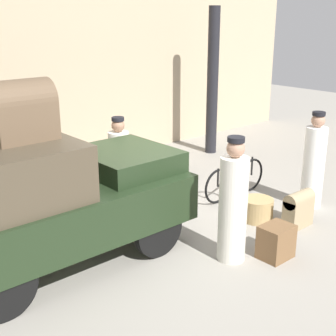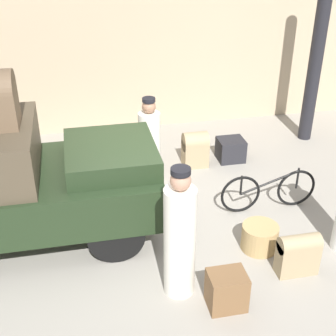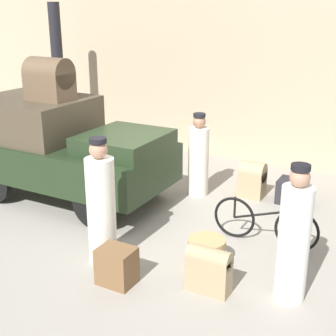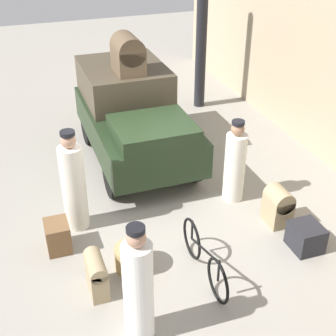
{
  "view_description": "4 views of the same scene",
  "coord_description": "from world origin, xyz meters",
  "px_view_note": "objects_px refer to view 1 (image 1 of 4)",
  "views": [
    {
      "loc": [
        -4.66,
        -5.38,
        3.39
      ],
      "look_at": [
        0.2,
        0.2,
        0.95
      ],
      "focal_mm": 50.0,
      "sensor_mm": 36.0,
      "label": 1
    },
    {
      "loc": [
        -1.08,
        -5.94,
        4.4
      ],
      "look_at": [
        0.2,
        0.2,
        0.95
      ],
      "focal_mm": 50.0,
      "sensor_mm": 36.0,
      "label": 2
    },
    {
      "loc": [
        3.7,
        -6.21,
        3.48
      ],
      "look_at": [
        0.2,
        0.2,
        0.95
      ],
      "focal_mm": 50.0,
      "sensor_mm": 36.0,
      "label": 3
    },
    {
      "loc": [
        6.71,
        -2.1,
        5.06
      ],
      "look_at": [
        0.2,
        0.2,
        0.95
      ],
      "focal_mm": 50.0,
      "sensor_mm": 36.0,
      "label": 4
    }
  ],
  "objects_px": {
    "truck": "(43,197)",
    "conductor_in_dark_uniform": "(233,205)",
    "trunk_wicker_pale": "(276,242)",
    "trunk_on_truck_roof": "(20,111)",
    "trunk_umber_medium": "(298,208)",
    "wicker_basket": "(257,209)",
    "bicycle": "(235,180)",
    "suitcase_small_leather": "(171,165)",
    "porter_carrying_trunk": "(119,163)",
    "porter_standing_middle": "(314,164)",
    "trunk_barrel_dark": "(147,166)"
  },
  "relations": [
    {
      "from": "truck",
      "to": "conductor_in_dark_uniform",
      "type": "height_order",
      "value": "truck"
    },
    {
      "from": "trunk_wicker_pale",
      "to": "trunk_on_truck_roof",
      "type": "height_order",
      "value": "trunk_on_truck_roof"
    },
    {
      "from": "trunk_umber_medium",
      "to": "trunk_wicker_pale",
      "type": "relative_size",
      "value": 1.23
    },
    {
      "from": "wicker_basket",
      "to": "trunk_wicker_pale",
      "type": "height_order",
      "value": "trunk_wicker_pale"
    },
    {
      "from": "bicycle",
      "to": "suitcase_small_leather",
      "type": "relative_size",
      "value": 3.21
    },
    {
      "from": "bicycle",
      "to": "porter_carrying_trunk",
      "type": "xyz_separation_m",
      "value": [
        -1.76,
        1.35,
        0.38
      ]
    },
    {
      "from": "truck",
      "to": "porter_carrying_trunk",
      "type": "xyz_separation_m",
      "value": [
        2.19,
        1.31,
        -0.29
      ]
    },
    {
      "from": "porter_standing_middle",
      "to": "trunk_wicker_pale",
      "type": "height_order",
      "value": "porter_standing_middle"
    },
    {
      "from": "conductor_in_dark_uniform",
      "to": "trunk_umber_medium",
      "type": "bearing_deg",
      "value": -0.14
    },
    {
      "from": "porter_carrying_trunk",
      "to": "trunk_wicker_pale",
      "type": "height_order",
      "value": "porter_carrying_trunk"
    },
    {
      "from": "suitcase_small_leather",
      "to": "trunk_wicker_pale",
      "type": "distance_m",
      "value": 4.02
    },
    {
      "from": "bicycle",
      "to": "wicker_basket",
      "type": "xyz_separation_m",
      "value": [
        -0.53,
        -0.97,
        -0.15
      ]
    },
    {
      "from": "trunk_umber_medium",
      "to": "trunk_barrel_dark",
      "type": "height_order",
      "value": "trunk_barrel_dark"
    },
    {
      "from": "trunk_wicker_pale",
      "to": "bicycle",
      "type": "bearing_deg",
      "value": 55.38
    },
    {
      "from": "suitcase_small_leather",
      "to": "wicker_basket",
      "type": "bearing_deg",
      "value": -99.88
    },
    {
      "from": "trunk_on_truck_roof",
      "to": "truck",
      "type": "bearing_deg",
      "value": 0.0
    },
    {
      "from": "conductor_in_dark_uniform",
      "to": "trunk_wicker_pale",
      "type": "distance_m",
      "value": 0.88
    },
    {
      "from": "truck",
      "to": "bicycle",
      "type": "relative_size",
      "value": 2.26
    },
    {
      "from": "trunk_umber_medium",
      "to": "truck",
      "type": "bearing_deg",
      "value": 156.5
    },
    {
      "from": "wicker_basket",
      "to": "conductor_in_dark_uniform",
      "type": "relative_size",
      "value": 0.29
    },
    {
      "from": "truck",
      "to": "wicker_basket",
      "type": "relative_size",
      "value": 6.96
    },
    {
      "from": "porter_standing_middle",
      "to": "trunk_barrel_dark",
      "type": "distance_m",
      "value": 3.35
    },
    {
      "from": "porter_carrying_trunk",
      "to": "porter_standing_middle",
      "type": "bearing_deg",
      "value": -46.06
    },
    {
      "from": "trunk_umber_medium",
      "to": "trunk_on_truck_roof",
      "type": "distance_m",
      "value": 4.65
    },
    {
      "from": "bicycle",
      "to": "trunk_on_truck_roof",
      "type": "relative_size",
      "value": 2.08
    },
    {
      "from": "truck",
      "to": "trunk_wicker_pale",
      "type": "distance_m",
      "value": 3.37
    },
    {
      "from": "suitcase_small_leather",
      "to": "trunk_on_truck_roof",
      "type": "xyz_separation_m",
      "value": [
        -4.11,
        -1.78,
        2.02
      ]
    },
    {
      "from": "truck",
      "to": "wicker_basket",
      "type": "bearing_deg",
      "value": -16.46
    },
    {
      "from": "bicycle",
      "to": "trunk_on_truck_roof",
      "type": "height_order",
      "value": "trunk_on_truck_roof"
    },
    {
      "from": "truck",
      "to": "suitcase_small_leather",
      "type": "height_order",
      "value": "truck"
    },
    {
      "from": "truck",
      "to": "wicker_basket",
      "type": "xyz_separation_m",
      "value": [
        3.42,
        -1.01,
        -0.82
      ]
    },
    {
      "from": "bicycle",
      "to": "conductor_in_dark_uniform",
      "type": "xyz_separation_m",
      "value": [
        -1.88,
        -1.58,
        0.49
      ]
    },
    {
      "from": "trunk_on_truck_roof",
      "to": "trunk_umber_medium",
      "type": "bearing_deg",
      "value": -22.45
    },
    {
      "from": "bicycle",
      "to": "trunk_barrel_dark",
      "type": "bearing_deg",
      "value": 114.68
    },
    {
      "from": "porter_carrying_trunk",
      "to": "wicker_basket",
      "type": "bearing_deg",
      "value": -62.12
    },
    {
      "from": "truck",
      "to": "trunk_umber_medium",
      "type": "xyz_separation_m",
      "value": [
        3.72,
        -1.62,
        -0.69
      ]
    },
    {
      "from": "conductor_in_dark_uniform",
      "to": "suitcase_small_leather",
      "type": "distance_m",
      "value": 3.91
    },
    {
      "from": "porter_carrying_trunk",
      "to": "trunk_on_truck_roof",
      "type": "height_order",
      "value": "trunk_on_truck_roof"
    },
    {
      "from": "porter_carrying_trunk",
      "to": "trunk_on_truck_roof",
      "type": "relative_size",
      "value": 2.02
    },
    {
      "from": "wicker_basket",
      "to": "trunk_barrel_dark",
      "type": "distance_m",
      "value": 2.73
    },
    {
      "from": "trunk_wicker_pale",
      "to": "trunk_on_truck_roof",
      "type": "xyz_separation_m",
      "value": [
        -2.78,
        2.02,
        1.99
      ]
    },
    {
      "from": "truck",
      "to": "conductor_in_dark_uniform",
      "type": "distance_m",
      "value": 2.63
    },
    {
      "from": "suitcase_small_leather",
      "to": "trunk_umber_medium",
      "type": "bearing_deg",
      "value": -93.12
    },
    {
      "from": "truck",
      "to": "porter_standing_middle",
      "type": "height_order",
      "value": "truck"
    },
    {
      "from": "wicker_basket",
      "to": "conductor_in_dark_uniform",
      "type": "xyz_separation_m",
      "value": [
        -1.36,
        -0.6,
        0.64
      ]
    },
    {
      "from": "trunk_umber_medium",
      "to": "trunk_barrel_dark",
      "type": "distance_m",
      "value": 3.37
    },
    {
      "from": "bicycle",
      "to": "suitcase_small_leather",
      "type": "xyz_separation_m",
      "value": [
        -0.04,
        1.82,
        -0.12
      ]
    },
    {
      "from": "porter_carrying_trunk",
      "to": "trunk_wicker_pale",
      "type": "relative_size",
      "value": 3.2
    },
    {
      "from": "conductor_in_dark_uniform",
      "to": "trunk_umber_medium",
      "type": "height_order",
      "value": "conductor_in_dark_uniform"
    },
    {
      "from": "truck",
      "to": "porter_standing_middle",
      "type": "distance_m",
      "value": 4.84
    }
  ]
}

